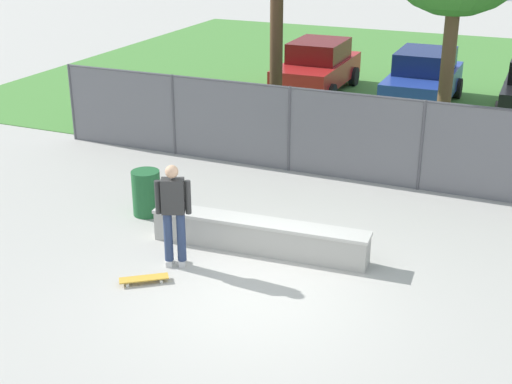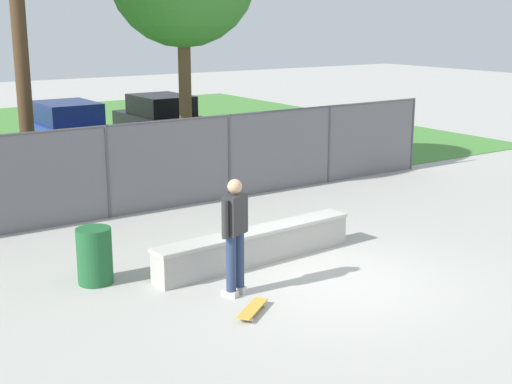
{
  "view_description": "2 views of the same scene",
  "coord_description": "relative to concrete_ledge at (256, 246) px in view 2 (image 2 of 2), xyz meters",
  "views": [
    {
      "loc": [
        3.96,
        -9.07,
        5.75
      ],
      "look_at": [
        -0.61,
        1.52,
        1.08
      ],
      "focal_mm": 50.03,
      "sensor_mm": 36.0,
      "label": 1
    },
    {
      "loc": [
        -7.06,
        -8.31,
        4.14
      ],
      "look_at": [
        -0.59,
        1.29,
        1.29
      ],
      "focal_mm": 49.94,
      "sensor_mm": 36.0,
      "label": 2
    }
  ],
  "objects": [
    {
      "name": "grass_strip",
      "position": [
        0.5,
        14.38,
        -0.29
      ],
      "size": [
        26.99,
        20.0,
        0.02
      ],
      "primitive_type": "cube",
      "color": "#478438",
      "rests_on": "ground"
    },
    {
      "name": "car_black",
      "position": [
        3.94,
        11.33,
        0.54
      ],
      "size": [
        2.05,
        4.22,
        1.66
      ],
      "color": "black",
      "rests_on": "ground"
    },
    {
      "name": "chainlink_fence",
      "position": [
        0.5,
        4.08,
        0.77
      ],
      "size": [
        15.06,
        0.07,
        1.99
      ],
      "color": "#4C4C51",
      "rests_on": "ground"
    },
    {
      "name": "concrete_ledge",
      "position": [
        0.0,
        0.0,
        0.0
      ],
      "size": [
        3.98,
        0.74,
        0.59
      ],
      "color": "#A8A59E",
      "rests_on": "ground"
    },
    {
      "name": "ground_plane",
      "position": [
        0.5,
        -1.42,
        -0.3
      ],
      "size": [
        80.0,
        80.0,
        0.0
      ],
      "primitive_type": "plane",
      "color": "#ADAAA3"
    },
    {
      "name": "car_blue",
      "position": [
        0.68,
        11.12,
        0.54
      ],
      "size": [
        2.05,
        4.22,
        1.66
      ],
      "color": "#233D9E",
      "rests_on": "ground"
    },
    {
      "name": "trash_bin",
      "position": [
        -2.68,
        0.62,
        0.16
      ],
      "size": [
        0.56,
        0.56,
        0.91
      ],
      "primitive_type": "cylinder",
      "color": "#1E592D",
      "rests_on": "ground"
    },
    {
      "name": "skateboard",
      "position": [
        -1.27,
        -1.8,
        -0.23
      ],
      "size": [
        0.76,
        0.64,
        0.09
      ],
      "color": "gold",
      "rests_on": "ground"
    },
    {
      "name": "skateboarder",
      "position": [
        -1.09,
        -1.06,
        0.71
      ],
      "size": [
        0.56,
        0.39,
        1.82
      ],
      "color": "beige",
      "rests_on": "ground"
    }
  ]
}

